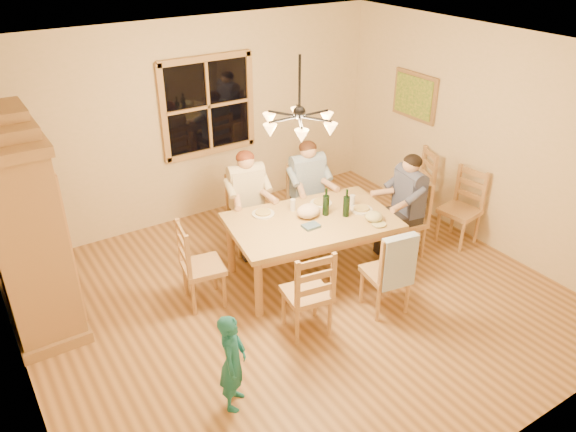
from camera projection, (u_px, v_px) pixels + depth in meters
floor at (297, 300)px, 6.25m from camera, size 5.50×5.50×0.00m
ceiling at (300, 54)px, 4.97m from camera, size 5.50×5.00×0.02m
wall_back at (194, 123)px, 7.46m from camera, size 5.50×0.02×2.70m
wall_left at (1, 276)px, 4.30m from camera, size 0.02×5.00×2.70m
wall_right at (483, 139)px, 6.93m from camera, size 0.02×5.00×2.70m
window at (208, 106)px, 7.44m from camera, size 1.30×0.06×1.30m
painting at (415, 96)px, 7.68m from camera, size 0.06×0.78×0.64m
chandelier at (299, 122)px, 5.27m from camera, size 0.77×0.68×0.71m
armoire at (24, 230)px, 5.51m from camera, size 0.66×1.40×2.30m
dining_table at (311, 227)px, 6.38m from camera, size 2.01×1.42×0.76m
chair_far_left at (248, 228)px, 7.09m from camera, size 0.50×0.49×0.99m
chair_far_right at (307, 215)px, 7.38m from camera, size 0.50×0.49×0.99m
chair_near_left at (307, 305)px, 5.68m from camera, size 0.50×0.49×0.99m
chair_near_right at (385, 284)px, 6.00m from camera, size 0.50×0.49×0.99m
chair_end_left at (204, 279)px, 6.10m from camera, size 0.49×0.50×0.99m
chair_end_right at (404, 232)px, 7.00m from camera, size 0.49×0.50×0.99m
adult_woman at (247, 189)px, 6.84m from camera, size 0.44×0.48×0.87m
adult_plaid_man at (308, 178)px, 7.12m from camera, size 0.44×0.48×0.87m
adult_slate_man at (408, 193)px, 6.74m from camera, size 0.48×0.44×0.87m
towel at (398, 262)px, 5.66m from camera, size 0.39×0.16×0.58m
wine_bottle_a at (326, 202)px, 6.35m from camera, size 0.08×0.08×0.33m
wine_bottle_b at (346, 203)px, 6.33m from camera, size 0.08×0.08×0.33m
plate_woman at (263, 214)px, 6.43m from camera, size 0.26×0.26×0.02m
plate_plaid at (321, 203)px, 6.66m from camera, size 0.26×0.26×0.02m
plate_slate at (361, 210)px, 6.52m from camera, size 0.26×0.26×0.02m
wine_glass_a at (293, 205)px, 6.49m from camera, size 0.06×0.06×0.14m
wine_glass_b at (352, 201)px, 6.59m from camera, size 0.06×0.06×0.14m
cap at (374, 216)px, 6.27m from camera, size 0.20×0.20×0.11m
napkin at (311, 226)px, 6.16m from camera, size 0.20×0.17×0.03m
cloth_bundle at (308, 211)px, 6.34m from camera, size 0.28×0.22×0.15m
child at (233, 362)px, 4.72m from camera, size 0.40×0.41×0.94m
chair_spare_front at (458, 221)px, 7.24m from camera, size 0.49×0.50×0.99m
chair_spare_back at (413, 197)px, 7.85m from camera, size 0.55×0.56×0.99m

